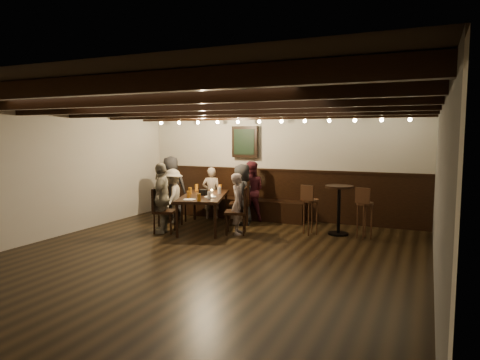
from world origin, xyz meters
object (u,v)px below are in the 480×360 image
at_px(chair_left_far, 164,219).
at_px(chair_left_near, 174,209).
at_px(person_bench_left, 171,188).
at_px(high_top_table, 339,202).
at_px(chair_right_far, 237,220).
at_px(person_left_far, 162,198).
at_px(person_left_near, 173,196).
at_px(person_right_near, 242,194).
at_px(bar_stool_right, 364,220).
at_px(person_bench_right, 250,191).
at_px(dining_table, 204,198).
at_px(bar_stool_left, 310,216).
at_px(person_bench_centre, 211,193).
at_px(person_right_far, 238,204).
at_px(chair_right_near, 241,211).

bearing_deg(chair_left_far, chair_left_near, -179.87).
bearing_deg(person_bench_left, high_top_table, 160.78).
xyz_separation_m(chair_right_far, person_left_far, (-1.39, -0.48, 0.41)).
bearing_deg(high_top_table, person_left_near, -174.00).
distance_m(person_right_near, bar_stool_right, 2.61).
height_order(person_bench_right, bar_stool_right, person_bench_right).
xyz_separation_m(dining_table, chair_left_far, (-0.53, -0.66, -0.36)).
height_order(high_top_table, bar_stool_left, bar_stool_left).
height_order(person_bench_centre, high_top_table, person_bench_centre).
height_order(person_right_near, high_top_table, person_right_near).
bearing_deg(person_bench_left, chair_right_far, 140.17).
bearing_deg(person_bench_left, person_left_far, 96.34).
relative_size(chair_left_near, person_bench_left, 0.68).
bearing_deg(chair_right_far, person_right_near, -1.98).
xyz_separation_m(chair_left_near, person_bench_right, (1.38, 0.95, 0.37)).
xyz_separation_m(dining_table, chair_right_far, (0.83, -0.19, -0.36)).
bearing_deg(person_bench_centre, person_bench_right, 170.54).
xyz_separation_m(dining_table, high_top_table, (2.64, 0.55, -0.01)).
bearing_deg(chair_right_far, person_right_far, -90.00).
xyz_separation_m(high_top_table, bar_stool_right, (0.50, -0.16, -0.27)).
height_order(person_right_near, bar_stool_right, person_right_near).
xyz_separation_m(chair_right_far, bar_stool_right, (2.31, 0.58, 0.08)).
bearing_deg(person_right_far, person_left_far, 90.00).
bearing_deg(chair_left_near, high_top_table, 76.81).
bearing_deg(dining_table, chair_left_near, 148.02).
relative_size(person_right_far, high_top_table, 1.24).
relative_size(chair_right_near, person_bench_left, 0.65).
xyz_separation_m(chair_left_near, chair_right_near, (1.36, 0.47, -0.01)).
bearing_deg(person_bench_right, person_left_near, 15.26).
bearing_deg(high_top_table, chair_right_near, 176.91).
xyz_separation_m(person_left_far, high_top_table, (3.20, 1.22, -0.06)).
bearing_deg(chair_left_near, chair_left_far, 0.13).
relative_size(chair_right_far, person_bench_centre, 0.76).
bearing_deg(chair_left_far, person_left_near, -178.00).
distance_m(person_right_far, high_top_table, 1.92).
xyz_separation_m(person_bench_left, bar_stool_right, (4.28, -0.16, -0.36)).
bearing_deg(person_left_near, person_left_far, -0.00).
bearing_deg(chair_left_far, person_left_far, -90.00).
relative_size(chair_right_far, person_left_near, 0.76).
relative_size(chair_right_far, high_top_table, 0.94).
bearing_deg(chair_right_far, chair_right_near, -0.05).
xyz_separation_m(chair_right_far, person_bench_right, (-0.27, 1.34, 0.39)).
bearing_deg(chair_left_near, person_right_near, 90.00).
height_order(person_bench_left, person_left_near, person_bench_left).
distance_m(person_bench_centre, bar_stool_right, 3.54).
bearing_deg(high_top_table, chair_right_far, -157.84).
xyz_separation_m(chair_left_near, chair_left_far, (0.30, -0.85, -0.03)).
distance_m(dining_table, person_bench_right, 1.27).
relative_size(dining_table, person_right_near, 1.55).
distance_m(person_bench_centre, high_top_table, 3.01).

